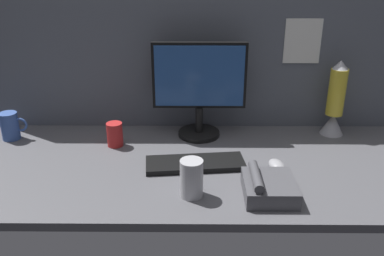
{
  "coord_description": "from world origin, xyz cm",
  "views": [
    {
      "loc": [
        0.4,
        -143.28,
        75.88
      ],
      "look_at": [
        0.64,
        0.0,
        14.0
      ],
      "focal_mm": 39.2,
      "sensor_mm": 36.0,
      "label": 1
    }
  ],
  "objects_px": {
    "lava_lamp": "(334,104)",
    "desk_phone": "(267,187)",
    "monitor": "(198,86)",
    "keyboard": "(194,163)",
    "mouse": "(276,166)",
    "mug_red_plastic": "(114,134)",
    "mug_ceramic_blue": "(9,126)",
    "mug_steel": "(190,178)"
  },
  "relations": [
    {
      "from": "mug_steel",
      "to": "mug_red_plastic",
      "type": "bearing_deg",
      "value": 130.13
    },
    {
      "from": "monitor",
      "to": "mug_steel",
      "type": "bearing_deg",
      "value": -93.24
    },
    {
      "from": "monitor",
      "to": "mug_steel",
      "type": "relative_size",
      "value": 3.15
    },
    {
      "from": "mug_ceramic_blue",
      "to": "desk_phone",
      "type": "xyz_separation_m",
      "value": [
        1.03,
        -0.44,
        -0.03
      ]
    },
    {
      "from": "monitor",
      "to": "mouse",
      "type": "xyz_separation_m",
      "value": [
        0.29,
        -0.32,
        -0.21
      ]
    },
    {
      "from": "desk_phone",
      "to": "monitor",
      "type": "bearing_deg",
      "value": 114.73
    },
    {
      "from": "mug_steel",
      "to": "desk_phone",
      "type": "distance_m",
      "value": 0.26
    },
    {
      "from": "mouse",
      "to": "desk_phone",
      "type": "distance_m",
      "value": 0.18
    },
    {
      "from": "lava_lamp",
      "to": "desk_phone",
      "type": "xyz_separation_m",
      "value": [
        -0.36,
        -0.51,
        -0.11
      ]
    },
    {
      "from": "mug_ceramic_blue",
      "to": "monitor",
      "type": "bearing_deg",
      "value": 3.52
    },
    {
      "from": "desk_phone",
      "to": "lava_lamp",
      "type": "bearing_deg",
      "value": 54.53
    },
    {
      "from": "keyboard",
      "to": "mug_red_plastic",
      "type": "height_order",
      "value": "mug_red_plastic"
    },
    {
      "from": "mug_ceramic_blue",
      "to": "lava_lamp",
      "type": "bearing_deg",
      "value": 2.76
    },
    {
      "from": "lava_lamp",
      "to": "desk_phone",
      "type": "height_order",
      "value": "lava_lamp"
    },
    {
      "from": "monitor",
      "to": "mouse",
      "type": "relative_size",
      "value": 4.25
    },
    {
      "from": "monitor",
      "to": "mug_ceramic_blue",
      "type": "distance_m",
      "value": 0.82
    },
    {
      "from": "mouse",
      "to": "mug_ceramic_blue",
      "type": "xyz_separation_m",
      "value": [
        -1.09,
        0.27,
        0.04
      ]
    },
    {
      "from": "keyboard",
      "to": "mug_ceramic_blue",
      "type": "height_order",
      "value": "mug_ceramic_blue"
    },
    {
      "from": "monitor",
      "to": "mug_steel",
      "type": "distance_m",
      "value": 0.52
    },
    {
      "from": "monitor",
      "to": "mug_red_plastic",
      "type": "height_order",
      "value": "monitor"
    },
    {
      "from": "lava_lamp",
      "to": "desk_phone",
      "type": "bearing_deg",
      "value": -125.47
    },
    {
      "from": "lava_lamp",
      "to": "mouse",
      "type": "bearing_deg",
      "value": -131.97
    },
    {
      "from": "lava_lamp",
      "to": "mug_ceramic_blue",
      "type": "bearing_deg",
      "value": -177.24
    },
    {
      "from": "mug_ceramic_blue",
      "to": "mug_red_plastic",
      "type": "xyz_separation_m",
      "value": [
        0.46,
        -0.06,
        -0.01
      ]
    },
    {
      "from": "mug_red_plastic",
      "to": "lava_lamp",
      "type": "height_order",
      "value": "lava_lamp"
    },
    {
      "from": "keyboard",
      "to": "mouse",
      "type": "height_order",
      "value": "mouse"
    },
    {
      "from": "keyboard",
      "to": "mouse",
      "type": "relative_size",
      "value": 3.85
    },
    {
      "from": "monitor",
      "to": "lava_lamp",
      "type": "distance_m",
      "value": 0.59
    },
    {
      "from": "mug_red_plastic",
      "to": "lava_lamp",
      "type": "xyz_separation_m",
      "value": [
        0.93,
        0.13,
        0.09
      ]
    },
    {
      "from": "keyboard",
      "to": "lava_lamp",
      "type": "relative_size",
      "value": 1.12
    },
    {
      "from": "mug_steel",
      "to": "desk_phone",
      "type": "relative_size",
      "value": 0.68
    },
    {
      "from": "mug_ceramic_blue",
      "to": "mug_red_plastic",
      "type": "distance_m",
      "value": 0.46
    },
    {
      "from": "monitor",
      "to": "mug_steel",
      "type": "xyz_separation_m",
      "value": [
        -0.03,
        -0.49,
        -0.16
      ]
    },
    {
      "from": "mug_red_plastic",
      "to": "desk_phone",
      "type": "relative_size",
      "value": 0.53
    },
    {
      "from": "monitor",
      "to": "keyboard",
      "type": "distance_m",
      "value": 0.36
    },
    {
      "from": "monitor",
      "to": "keyboard",
      "type": "xyz_separation_m",
      "value": [
        -0.02,
        -0.29,
        -0.21
      ]
    },
    {
      "from": "keyboard",
      "to": "mug_red_plastic",
      "type": "xyz_separation_m",
      "value": [
        -0.33,
        0.17,
        0.04
      ]
    },
    {
      "from": "mouse",
      "to": "mug_red_plastic",
      "type": "bearing_deg",
      "value": 151.0
    },
    {
      "from": "mug_ceramic_blue",
      "to": "desk_phone",
      "type": "relative_size",
      "value": 0.62
    },
    {
      "from": "mug_ceramic_blue",
      "to": "mug_steel",
      "type": "relative_size",
      "value": 0.92
    },
    {
      "from": "monitor",
      "to": "mouse",
      "type": "bearing_deg",
      "value": -47.75
    },
    {
      "from": "keyboard",
      "to": "mouse",
      "type": "xyz_separation_m",
      "value": [
        0.3,
        -0.03,
        0.01
      ]
    }
  ]
}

